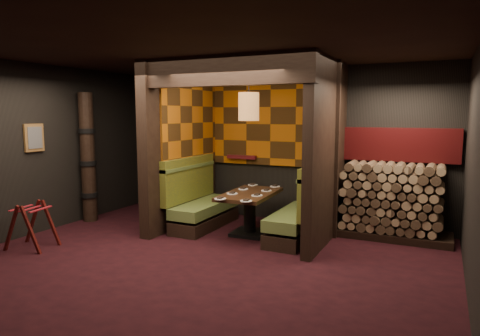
% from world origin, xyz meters
% --- Properties ---
extents(floor, '(6.50, 5.50, 0.02)m').
position_xyz_m(floor, '(0.00, 0.00, -0.01)').
color(floor, black).
rests_on(floor, ground).
extents(ceiling, '(6.50, 5.50, 0.02)m').
position_xyz_m(ceiling, '(0.00, 0.00, 2.86)').
color(ceiling, black).
rests_on(ceiling, ground).
extents(wall_back, '(6.50, 0.02, 2.85)m').
position_xyz_m(wall_back, '(0.00, 2.76, 1.43)').
color(wall_back, black).
rests_on(wall_back, ground).
extents(wall_front, '(6.50, 0.02, 2.85)m').
position_xyz_m(wall_front, '(0.00, -2.76, 1.43)').
color(wall_front, black).
rests_on(wall_front, ground).
extents(wall_left, '(0.02, 5.50, 2.85)m').
position_xyz_m(wall_left, '(-3.26, 0.00, 1.43)').
color(wall_left, black).
rests_on(wall_left, ground).
extents(wall_right, '(0.02, 5.50, 2.85)m').
position_xyz_m(wall_right, '(3.26, 0.00, 1.43)').
color(wall_right, black).
rests_on(wall_right, ground).
extents(partition_left, '(0.20, 2.20, 2.85)m').
position_xyz_m(partition_left, '(-1.35, 1.65, 1.43)').
color(partition_left, black).
rests_on(partition_left, floor).
extents(partition_right, '(0.15, 2.10, 2.85)m').
position_xyz_m(partition_right, '(1.30, 1.70, 1.43)').
color(partition_right, black).
rests_on(partition_right, floor).
extents(header_beam, '(2.85, 0.18, 0.44)m').
position_xyz_m(header_beam, '(-0.02, 0.70, 2.63)').
color(header_beam, black).
rests_on(header_beam, partition_left).
extents(tapa_back_panel, '(2.40, 0.06, 1.55)m').
position_xyz_m(tapa_back_panel, '(-0.02, 2.71, 1.82)').
color(tapa_back_panel, '#AF570C').
rests_on(tapa_back_panel, wall_back).
extents(tapa_side_panel, '(0.04, 1.85, 1.45)m').
position_xyz_m(tapa_side_panel, '(-1.23, 1.82, 1.85)').
color(tapa_side_panel, '#AF570C').
rests_on(tapa_side_panel, partition_left).
extents(lacquer_shelf, '(0.60, 0.12, 0.07)m').
position_xyz_m(lacquer_shelf, '(-0.60, 2.65, 1.18)').
color(lacquer_shelf, '#511117').
rests_on(lacquer_shelf, wall_back).
extents(booth_bench_left, '(0.68, 1.60, 1.14)m').
position_xyz_m(booth_bench_left, '(-0.96, 1.65, 0.40)').
color(booth_bench_left, black).
rests_on(booth_bench_left, floor).
extents(booth_bench_right, '(0.68, 1.60, 1.14)m').
position_xyz_m(booth_bench_right, '(0.93, 1.65, 0.40)').
color(booth_bench_right, black).
rests_on(booth_bench_right, floor).
extents(dining_table, '(0.81, 1.40, 0.72)m').
position_xyz_m(dining_table, '(0.07, 1.53, 0.48)').
color(dining_table, black).
rests_on(dining_table, floor).
extents(place_settings, '(0.68, 1.60, 0.03)m').
position_xyz_m(place_settings, '(0.07, 1.53, 0.73)').
color(place_settings, white).
rests_on(place_settings, dining_table).
extents(pendant_lamp, '(0.33, 0.33, 0.95)m').
position_xyz_m(pendant_lamp, '(0.07, 1.48, 2.13)').
color(pendant_lamp, brown).
rests_on(pendant_lamp, ceiling).
extents(framed_picture, '(0.05, 0.36, 0.46)m').
position_xyz_m(framed_picture, '(-3.22, 0.10, 1.62)').
color(framed_picture, olive).
rests_on(framed_picture, wall_left).
extents(luggage_rack, '(0.75, 0.59, 0.74)m').
position_xyz_m(luggage_rack, '(-2.61, -0.53, 0.37)').
color(luggage_rack, '#400D0B').
rests_on(luggage_rack, floor).
extents(totem_column, '(0.31, 0.31, 2.40)m').
position_xyz_m(totem_column, '(-3.05, 1.10, 1.19)').
color(totem_column, black).
rests_on(totem_column, floor).
extents(firewood_stack, '(1.73, 0.70, 1.22)m').
position_xyz_m(firewood_stack, '(2.29, 2.35, 0.61)').
color(firewood_stack, black).
rests_on(firewood_stack, floor).
extents(mosaic_header, '(1.83, 0.10, 0.56)m').
position_xyz_m(mosaic_header, '(2.29, 2.68, 1.50)').
color(mosaic_header, maroon).
rests_on(mosaic_header, wall_back).
extents(bay_front_post, '(0.08, 0.08, 2.85)m').
position_xyz_m(bay_front_post, '(1.39, 1.96, 1.43)').
color(bay_front_post, black).
rests_on(bay_front_post, floor).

